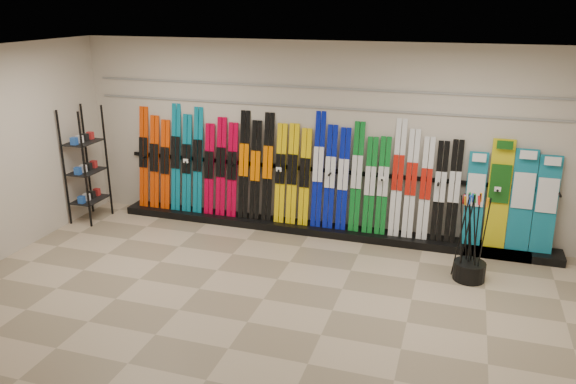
% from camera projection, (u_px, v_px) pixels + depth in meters
% --- Properties ---
extents(floor, '(8.00, 8.00, 0.00)m').
position_uv_depth(floor, '(263.00, 299.00, 7.05)').
color(floor, gray).
rests_on(floor, ground).
extents(back_wall, '(8.00, 0.00, 8.00)m').
position_uv_depth(back_wall, '(316.00, 139.00, 8.82)').
color(back_wall, '#C0B4A4').
rests_on(back_wall, floor).
extents(ceiling, '(8.00, 8.00, 0.00)m').
position_uv_depth(ceiling, '(260.00, 55.00, 6.08)').
color(ceiling, silver).
rests_on(ceiling, back_wall).
extents(ski_rack_base, '(8.00, 0.40, 0.12)m').
position_uv_depth(ski_rack_base, '(325.00, 230.00, 9.02)').
color(ski_rack_base, black).
rests_on(ski_rack_base, floor).
extents(skis, '(5.37, 0.29, 1.82)m').
position_uv_depth(skis, '(285.00, 173.00, 9.01)').
color(skis, '#E03B03').
rests_on(skis, ski_rack_base).
extents(snowboards, '(1.25, 0.24, 1.58)m').
position_uv_depth(snowboards, '(511.00, 199.00, 8.06)').
color(snowboards, '#14728C').
rests_on(snowboards, ski_rack_base).
extents(accessory_rack, '(0.40, 0.60, 1.93)m').
position_uv_depth(accessory_rack, '(86.00, 165.00, 9.34)').
color(accessory_rack, black).
rests_on(accessory_rack, floor).
extents(pole_bin, '(0.42, 0.42, 0.25)m').
position_uv_depth(pole_bin, '(469.00, 271.00, 7.51)').
color(pole_bin, black).
rests_on(pole_bin, floor).
extents(ski_poles, '(0.40, 0.29, 1.18)m').
position_uv_depth(ski_poles, '(469.00, 237.00, 7.37)').
color(ski_poles, black).
rests_on(ski_poles, pole_bin).
extents(slatwall_rail_0, '(7.60, 0.02, 0.03)m').
position_uv_depth(slatwall_rail_0, '(317.00, 107.00, 8.64)').
color(slatwall_rail_0, gray).
rests_on(slatwall_rail_0, back_wall).
extents(slatwall_rail_1, '(7.60, 0.02, 0.03)m').
position_uv_depth(slatwall_rail_1, '(317.00, 88.00, 8.54)').
color(slatwall_rail_1, gray).
rests_on(slatwall_rail_1, back_wall).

